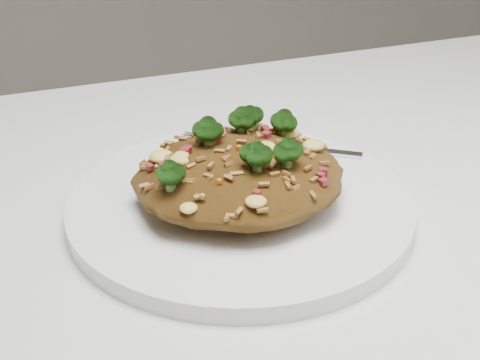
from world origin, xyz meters
name	(u,v)px	position (x,y,z in m)	size (l,w,h in m)	color
plate	(240,205)	(0.10, 0.08, 0.76)	(0.26, 0.26, 0.01)	white
fried_rice	(240,166)	(0.10, 0.08, 0.79)	(0.16, 0.14, 0.06)	brown
fork	(278,147)	(0.16, 0.14, 0.77)	(0.14, 0.11, 0.00)	silver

